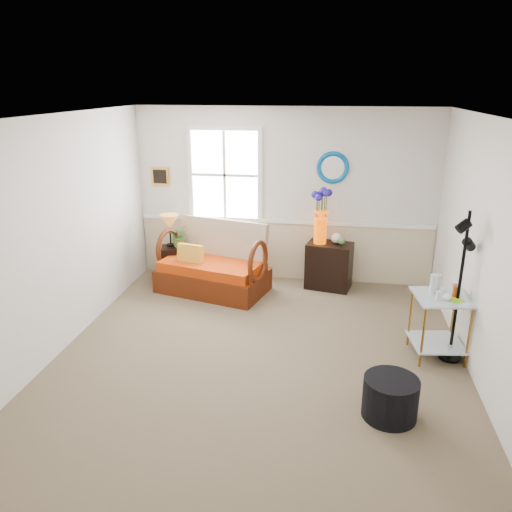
# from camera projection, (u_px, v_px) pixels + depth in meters

# --- Properties ---
(floor) EXTENTS (4.50, 5.00, 0.01)m
(floor) POSITION_uv_depth(u_px,v_px,m) (259.00, 358.00, 5.57)
(floor) COLOR #746446
(floor) RESTS_ON ground
(ceiling) EXTENTS (4.50, 5.00, 0.01)m
(ceiling) POSITION_uv_depth(u_px,v_px,m) (259.00, 117.00, 4.72)
(ceiling) COLOR white
(ceiling) RESTS_ON walls
(walls) EXTENTS (4.51, 5.01, 2.60)m
(walls) POSITION_uv_depth(u_px,v_px,m) (259.00, 247.00, 5.14)
(walls) COLOR silver
(walls) RESTS_ON floor
(wainscot) EXTENTS (4.46, 0.02, 0.90)m
(wainscot) POSITION_uv_depth(u_px,v_px,m) (283.00, 250.00, 7.73)
(wainscot) COLOR #C9B893
(wainscot) RESTS_ON walls
(chair_rail) EXTENTS (4.46, 0.04, 0.06)m
(chair_rail) POSITION_uv_depth(u_px,v_px,m) (284.00, 221.00, 7.57)
(chair_rail) COLOR white
(chair_rail) RESTS_ON walls
(window) EXTENTS (1.14, 0.06, 1.44)m
(window) POSITION_uv_depth(u_px,v_px,m) (225.00, 175.00, 7.48)
(window) COLOR white
(window) RESTS_ON walls
(picture) EXTENTS (0.28, 0.03, 0.28)m
(picture) POSITION_uv_depth(u_px,v_px,m) (160.00, 176.00, 7.66)
(picture) COLOR #BB7725
(picture) RESTS_ON walls
(mirror) EXTENTS (0.47, 0.07, 0.47)m
(mirror) POSITION_uv_depth(u_px,v_px,m) (333.00, 168.00, 7.20)
(mirror) COLOR #0080C4
(mirror) RESTS_ON walls
(loveseat) EXTENTS (1.70, 1.23, 1.00)m
(loveseat) POSITION_uv_depth(u_px,v_px,m) (212.00, 259.00, 7.22)
(loveseat) COLOR #60210A
(loveseat) RESTS_ON floor
(throw_pillow) EXTENTS (0.40, 0.18, 0.39)m
(throw_pillow) POSITION_uv_depth(u_px,v_px,m) (190.00, 258.00, 7.20)
(throw_pillow) COLOR #CB6B0E
(throw_pillow) RESTS_ON loveseat
(lamp_stand) EXTENTS (0.39, 0.39, 0.56)m
(lamp_stand) POSITION_uv_depth(u_px,v_px,m) (173.00, 264.00, 7.65)
(lamp_stand) COLOR black
(lamp_stand) RESTS_ON floor
(table_lamp) EXTENTS (0.38, 0.38, 0.50)m
(table_lamp) POSITION_uv_depth(u_px,v_px,m) (170.00, 231.00, 7.49)
(table_lamp) COLOR #C87630
(table_lamp) RESTS_ON lamp_stand
(potted_plant) EXTENTS (0.36, 0.39, 0.28)m
(potted_plant) POSITION_uv_depth(u_px,v_px,m) (180.00, 238.00, 7.53)
(potted_plant) COLOR #507C38
(potted_plant) RESTS_ON lamp_stand
(cabinet) EXTENTS (0.71, 0.53, 0.69)m
(cabinet) POSITION_uv_depth(u_px,v_px,m) (329.00, 266.00, 7.39)
(cabinet) COLOR black
(cabinet) RESTS_ON floor
(flower_vase) EXTENTS (0.32, 0.32, 0.80)m
(flower_vase) POSITION_uv_depth(u_px,v_px,m) (321.00, 217.00, 7.17)
(flower_vase) COLOR #E24D00
(flower_vase) RESTS_ON cabinet
(side_table) EXTENTS (0.65, 0.65, 0.73)m
(side_table) POSITION_uv_depth(u_px,v_px,m) (438.00, 326.00, 5.50)
(side_table) COLOR #9F7022
(side_table) RESTS_ON floor
(tabletop_items) EXTENTS (0.47, 0.47, 0.22)m
(tabletop_items) POSITION_uv_depth(u_px,v_px,m) (446.00, 286.00, 5.36)
(tabletop_items) COLOR silver
(tabletop_items) RESTS_ON side_table
(floor_lamp) EXTENTS (0.32, 0.32, 1.69)m
(floor_lamp) POSITION_uv_depth(u_px,v_px,m) (459.00, 288.00, 5.28)
(floor_lamp) COLOR black
(floor_lamp) RESTS_ON floor
(ottoman) EXTENTS (0.51, 0.51, 0.39)m
(ottoman) POSITION_uv_depth(u_px,v_px,m) (390.00, 398.00, 4.53)
(ottoman) COLOR black
(ottoman) RESTS_ON floor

